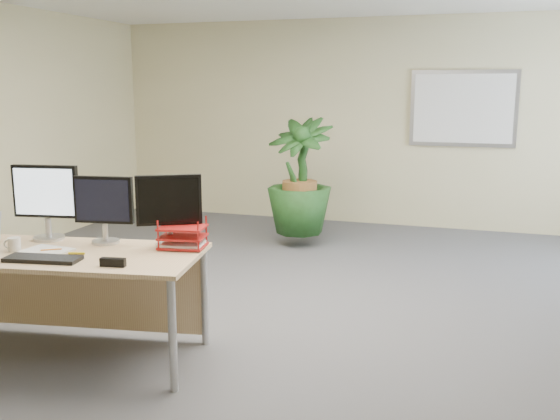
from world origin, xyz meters
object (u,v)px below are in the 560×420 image
(desk, at_px, (64,270))
(monitor_right, at_px, (104,205))
(monitor_left, at_px, (46,197))
(floor_plant, at_px, (300,182))

(desk, height_order, monitor_right, monitor_right)
(desk, height_order, monitor_left, monitor_left)
(floor_plant, relative_size, monitor_right, 3.18)
(floor_plant, xyz_separation_m, monitor_right, (-0.51, -3.14, 0.26))
(desk, xyz_separation_m, monitor_right, (0.20, 0.20, 0.43))
(desk, distance_m, floor_plant, 3.42)
(desk, distance_m, monitor_right, 0.52)
(floor_plant, distance_m, monitor_left, 3.32)
(floor_plant, bearing_deg, monitor_right, -99.19)
(monitor_left, height_order, monitor_right, monitor_left)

